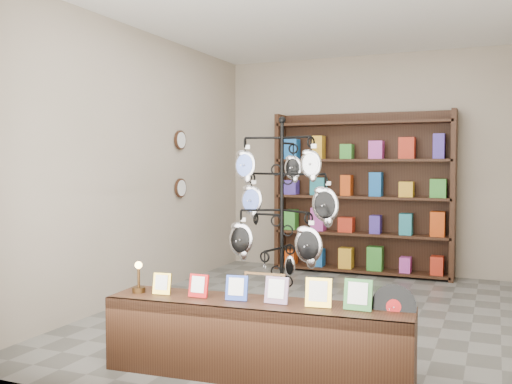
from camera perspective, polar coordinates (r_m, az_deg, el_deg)
ground at (r=5.87m, az=5.55°, el=-12.06°), size 5.00×5.00×0.00m
room_envelope at (r=5.68m, az=5.64°, el=6.28°), size 5.00×5.00×5.00m
display_tree at (r=4.93m, az=2.61°, el=-1.85°), size 0.98×0.83×1.92m
front_shelf at (r=4.17m, az=0.06°, el=-14.46°), size 2.21×0.62×0.77m
back_shelving at (r=7.90m, az=10.56°, el=-0.64°), size 2.42×0.36×2.20m
wall_clocks at (r=7.21m, az=-7.57°, el=2.78°), size 0.03×0.24×0.84m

